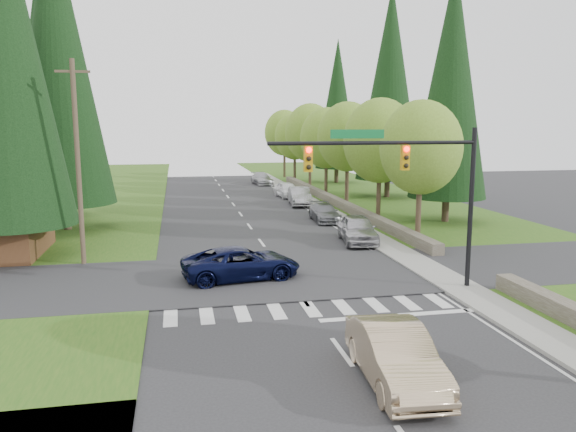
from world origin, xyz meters
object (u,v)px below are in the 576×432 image
object	(u,v)px
sedan_champagne	(395,355)
parked_car_a	(358,229)
parked_car_d	(287,189)
parked_car_c	(300,196)
parked_car_e	(262,179)
suv_navy	(241,263)
parked_car_b	(325,213)

from	to	relation	value
sedan_champagne	parked_car_a	xyz separation A→B (m)	(4.80, 17.74, 0.04)
parked_car_d	parked_car_c	bearing A→B (deg)	-95.49
parked_car_e	sedan_champagne	bearing A→B (deg)	-99.89
parked_car_a	parked_car_e	bearing A→B (deg)	98.82
suv_navy	parked_car_a	world-z (taller)	parked_car_a
suv_navy	parked_car_d	world-z (taller)	parked_car_d
parked_car_d	parked_car_e	distance (m)	11.99
sedan_champagne	parked_car_e	xyz separation A→B (m)	(4.18, 51.24, -0.11)
parked_car_a	parked_car_e	size ratio (longest dim) A/B	1.04
suv_navy	parked_car_b	xyz separation A→B (m)	(7.68, 14.18, -0.11)
suv_navy	parked_car_d	distance (m)	29.21
parked_car_b	parked_car_e	xyz separation A→B (m)	(-0.62, 25.97, 0.05)
suv_navy	parked_car_e	distance (m)	40.77
parked_car_b	sedan_champagne	bearing A→B (deg)	-99.12
sedan_champagne	parked_car_c	xyz separation A→B (m)	(4.80, 33.66, 0.00)
parked_car_a	parked_car_d	distance (m)	21.53
sedan_champagne	parked_car_a	bearing A→B (deg)	78.42
suv_navy	parked_car_a	distance (m)	10.16
parked_car_a	parked_car_d	size ratio (longest dim) A/B	1.10
parked_car_d	parked_car_e	world-z (taller)	parked_car_d
parked_car_b	suv_navy	bearing A→B (deg)	-116.82
suv_navy	parked_car_c	world-z (taller)	parked_car_c
sedan_champagne	parked_car_e	world-z (taller)	sedan_champagne
sedan_champagne	parked_car_b	distance (m)	25.72
parked_car_b	parked_car_d	world-z (taller)	parked_car_d
parked_car_d	parked_car_a	bearing A→B (deg)	-95.49
parked_car_b	parked_car_c	bearing A→B (deg)	91.64
suv_navy	sedan_champagne	bearing A→B (deg)	-174.17
parked_car_b	parked_car_a	bearing A→B (deg)	-88.36
sedan_champagne	parked_car_d	size ratio (longest dim) A/B	1.09
suv_navy	parked_car_a	bearing A→B (deg)	-57.89
parked_car_b	parked_car_c	size ratio (longest dim) A/B	0.90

